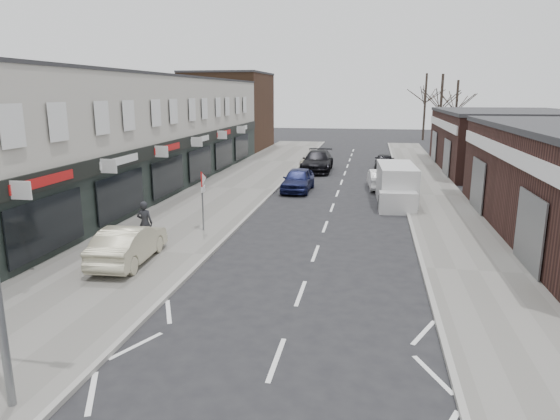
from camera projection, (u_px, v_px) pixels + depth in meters
The scene contains 18 objects.
ground at pixel (257, 412), 9.67m from camera, with size 160.00×160.00×0.00m, color black.
pavement_left at pixel (232, 189), 31.91m from camera, with size 5.50×64.00×0.12m, color slate.
pavement_right at pixel (434, 196), 29.70m from camera, with size 3.50×64.00×0.12m, color slate.
shop_terrace_left at pixel (110, 135), 29.91m from camera, with size 8.00×41.00×7.10m, color #B9B3A9.
brick_block_far at pixel (229, 112), 54.21m from camera, with size 8.00×10.00×8.00m, color #482F1F.
right_unit_far at pixel (507, 142), 39.49m from camera, with size 10.00×16.00×4.50m, color #371D19.
tree_far_a at pixel (438, 150), 54.03m from camera, with size 3.60×3.60×8.00m, color #382D26, non-canonical shape.
tree_far_b at pixel (453, 145), 59.33m from camera, with size 3.60×3.60×7.50m, color #382D26, non-canonical shape.
tree_far_c at pixel (423, 140), 65.60m from camera, with size 3.60×3.60×8.50m, color #382D26, non-canonical shape.
warning_sign at pixel (203, 184), 21.56m from camera, with size 0.12×0.80×2.70m.
white_van at pixel (396, 185), 27.77m from camera, with size 2.21×5.62×2.15m.
sedan_on_pavement at pixel (129, 244), 17.74m from camera, with size 1.44×4.12×1.36m, color #BAB495.
pedestrian at pixel (145, 223), 19.81m from camera, with size 0.64×0.42×1.76m, color black.
parked_car_left_a at pixel (298, 180), 31.29m from camera, with size 1.71×4.24×1.45m, color #161B46.
parked_car_left_b at pixel (317, 161), 39.18m from camera, with size 2.24×5.51×1.60m, color black.
parked_car_left_c at pixel (315, 161), 40.61m from camera, with size 2.08×4.51×1.25m, color #A9A087.
parked_car_right_a at pixel (380, 179), 32.10m from camera, with size 1.35×3.87×1.28m, color white.
parked_car_right_b at pixel (385, 161), 40.33m from camera, with size 1.55×3.85×1.31m, color black.
Camera 1 is at (1.98, -8.29, 6.03)m, focal length 32.00 mm.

